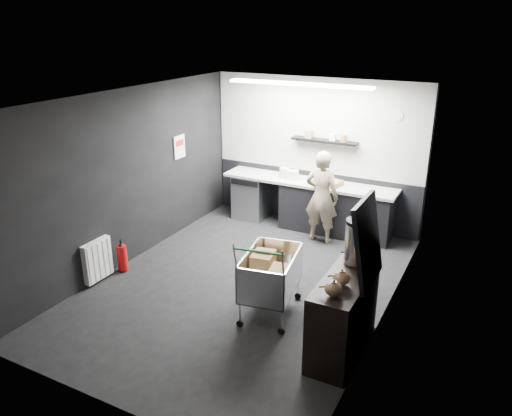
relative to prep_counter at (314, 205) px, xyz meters
The scene contains 22 objects.
floor 2.47m from the prep_counter, 93.20° to the right, with size 5.50×5.50×0.00m, color black.
ceiling 3.30m from the prep_counter, 93.20° to the right, with size 5.50×5.50×0.00m, color silver.
wall_back 0.96m from the prep_counter, 112.30° to the left, with size 5.50×5.50×0.00m, color black.
wall_front 5.25m from the prep_counter, 91.50° to the right, with size 5.50×5.50×0.00m, color black.
wall_left 3.35m from the prep_counter, 131.43° to the right, with size 5.50×5.50×0.00m, color black.
wall_right 3.18m from the prep_counter, 52.38° to the right, with size 5.50×5.50×0.00m, color black.
kitchen_wall_panel 1.43m from the prep_counter, 113.58° to the left, with size 3.95×0.02×1.70m, color silver.
dado_panel 0.34m from the prep_counter, 113.58° to the left, with size 3.95×0.02×1.00m, color black.
floating_shelf 1.18m from the prep_counter, 72.13° to the left, with size 1.20×0.22×0.04m, color black.
wall_clock 2.13m from the prep_counter, 13.36° to the left, with size 0.20×0.20×0.03m, color white.
poster 2.63m from the prep_counter, 152.11° to the right, with size 0.02×0.30×0.40m, color white.
poster_red_band 2.66m from the prep_counter, 152.05° to the right, with size 0.01×0.22×0.10m, color red.
radiator 3.92m from the prep_counter, 122.01° to the right, with size 0.10×0.50×0.60m, color white.
ceiling_strip 2.29m from the prep_counter, 103.37° to the right, with size 2.40×0.20×0.04m, color white.
prep_counter is the anchor object (origin of this frame).
person 0.64m from the prep_counter, 56.71° to the right, with size 0.59×0.39×1.62m, color beige.
shopping_cart 2.95m from the prep_counter, 79.87° to the right, with size 0.78×1.13×1.15m.
sideboard 3.60m from the prep_counter, 63.24° to the right, with size 0.54×1.26×1.88m.
fire_extinguisher 3.53m from the prep_counter, 124.34° to the right, with size 0.15×0.15×0.50m.
cardboard_box 0.55m from the prep_counter, 11.02° to the right, with size 0.45×0.34×0.09m, color olive.
pink_tub 0.80m from the prep_counter, behind, with size 0.18×0.18×0.18m, color silver.
white_container 0.68m from the prep_counter, behind, with size 0.19×0.15×0.17m, color white.
Camera 1 is at (3.11, -5.62, 3.64)m, focal length 35.00 mm.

